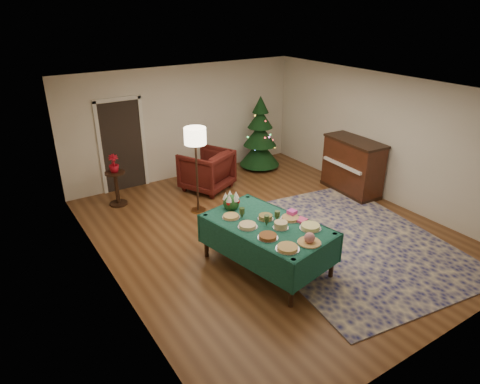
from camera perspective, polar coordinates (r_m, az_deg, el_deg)
room_shell at (r=7.71m, az=4.30°, el=3.57°), size 7.00×7.00×7.00m
doorway at (r=10.06m, az=-15.44°, el=6.23°), size 1.08×0.04×2.16m
rug at (r=8.16m, az=14.11°, el=-6.37°), size 3.73×4.59×0.02m
buffet_table at (r=6.92m, az=3.64°, el=-5.42°), size 1.60×2.27×0.80m
platter_0 at (r=6.20m, az=6.35°, el=-7.42°), size 0.35×0.35×0.05m
platter_1 at (r=6.36m, az=9.24°, el=-6.23°), size 0.35×0.35×0.17m
platter_2 at (r=6.77m, az=9.36°, el=-4.60°), size 0.34×0.34×0.07m
platter_3 at (r=6.44m, az=3.73°, el=-5.95°), size 0.32×0.32×0.06m
platter_4 at (r=6.71m, az=5.46°, el=-4.42°), size 0.25×0.25×0.11m
platter_5 at (r=7.01m, az=6.73°, el=-3.48°), size 0.33×0.33×0.05m
platter_6 at (r=6.72m, az=1.02°, el=-4.51°), size 0.32×0.32×0.06m
platter_7 at (r=6.96m, az=3.42°, el=-3.38°), size 0.26×0.26×0.08m
platter_8 at (r=7.01m, az=-1.21°, el=-3.28°), size 0.30×0.30×0.05m
goblet_0 at (r=6.95m, az=0.27°, el=-2.80°), size 0.09×0.09×0.19m
goblet_1 at (r=6.88m, az=4.97°, el=-3.20°), size 0.09×0.09×0.19m
goblet_2 at (r=6.73m, az=3.58°, el=-3.79°), size 0.09×0.09×0.19m
napkin_stack at (r=6.97m, az=8.15°, el=-3.72°), size 0.19×0.19×0.04m
gift_box at (r=7.09m, az=6.94°, el=-2.84°), size 0.15×0.15×0.11m
centerpiece at (r=7.26m, az=-1.17°, el=-1.21°), size 0.29×0.29×0.33m
armchair at (r=9.90m, az=-4.49°, el=3.18°), size 1.31×1.28×1.03m
floor_lamp at (r=8.48m, az=-5.98°, el=6.75°), size 0.44×0.44×1.80m
side_table at (r=9.51m, az=-16.10°, el=0.40°), size 0.42×0.42×0.75m
potted_plant at (r=9.33m, az=-16.45°, el=3.18°), size 0.21×0.38×0.21m
christmas_tree at (r=11.10m, az=2.68°, el=7.43°), size 1.26×1.26×1.89m
piano at (r=10.03m, az=14.77°, el=3.29°), size 0.77×1.48×1.24m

